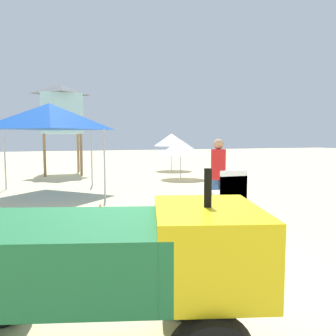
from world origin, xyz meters
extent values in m
plane|color=beige|center=(0.00, 0.00, 0.00)|extent=(80.00, 80.00, 0.00)
cube|color=#1E6B38|center=(-1.27, -1.05, 0.85)|extent=(2.04, 1.57, 0.50)
cube|color=yellow|center=(-0.12, -1.39, 0.90)|extent=(1.08, 1.28, 0.60)
cylinder|color=black|center=(-0.12, -1.39, 1.35)|extent=(0.07, 0.07, 0.30)
cylinder|color=black|center=(-0.01, -0.85, 0.30)|extent=(0.63, 0.34, 0.60)
cube|color=white|center=(1.56, 1.29, 0.44)|extent=(0.48, 0.48, 0.04)
cube|color=white|center=(1.56, 1.07, 0.64)|extent=(0.48, 0.04, 0.40)
cube|color=white|center=(1.56, 1.29, 0.53)|extent=(0.48, 0.48, 0.04)
cube|color=white|center=(1.56, 1.07, 0.73)|extent=(0.48, 0.04, 0.40)
cube|color=white|center=(1.56, 1.29, 0.62)|extent=(0.48, 0.48, 0.04)
cube|color=white|center=(1.56, 1.07, 0.82)|extent=(0.48, 0.04, 0.40)
cube|color=white|center=(1.56, 1.29, 0.71)|extent=(0.48, 0.48, 0.04)
cube|color=white|center=(1.56, 1.07, 0.91)|extent=(0.48, 0.04, 0.40)
cube|color=white|center=(1.56, 1.29, 0.80)|extent=(0.48, 0.48, 0.04)
cube|color=white|center=(1.56, 1.07, 1.00)|extent=(0.48, 0.04, 0.40)
cylinder|color=white|center=(1.77, 1.50, 0.21)|extent=(0.04, 0.04, 0.42)
cylinder|color=white|center=(1.35, 1.50, 0.21)|extent=(0.04, 0.04, 0.42)
cylinder|color=white|center=(1.77, 1.08, 0.21)|extent=(0.04, 0.04, 0.42)
cylinder|color=white|center=(1.35, 1.08, 0.21)|extent=(0.04, 0.04, 0.42)
cylinder|color=#33598C|center=(2.15, 2.86, 0.41)|extent=(0.14, 0.14, 0.82)
cylinder|color=#33598C|center=(2.31, 2.86, 0.41)|extent=(0.14, 0.14, 0.82)
cylinder|color=red|center=(2.23, 2.86, 1.15)|extent=(0.32, 0.32, 0.65)
sphere|color=tan|center=(2.23, 2.86, 1.58)|extent=(0.22, 0.22, 0.22)
cylinder|color=#B2B2B7|center=(0.26, 5.86, 0.98)|extent=(0.05, 0.05, 1.96)
cylinder|color=#B2B2B7|center=(-2.54, 8.66, 0.98)|extent=(0.05, 0.05, 1.96)
cylinder|color=#B2B2B7|center=(0.26, 8.66, 0.98)|extent=(0.05, 0.05, 1.96)
pyramid|color=#144CB2|center=(-1.14, 7.26, 2.35)|extent=(2.80, 2.80, 0.78)
cylinder|color=olive|center=(-1.32, 12.16, 0.94)|extent=(0.12, 0.12, 1.87)
cylinder|color=olive|center=(0.24, 12.16, 0.94)|extent=(0.12, 0.12, 1.87)
cylinder|color=olive|center=(-1.32, 13.72, 0.94)|extent=(0.12, 0.12, 1.87)
cylinder|color=olive|center=(0.24, 13.72, 0.94)|extent=(0.12, 0.12, 1.87)
cube|color=#A8D9DB|center=(-0.54, 12.94, 2.77)|extent=(1.80, 1.80, 1.80)
pyramid|color=#4C5156|center=(-0.54, 12.94, 3.90)|extent=(1.98, 1.98, 0.45)
cylinder|color=beige|center=(3.98, 9.47, 0.82)|extent=(0.04, 0.04, 1.63)
cone|color=white|center=(3.98, 9.47, 1.31)|extent=(1.80, 1.80, 0.63)
cylinder|color=beige|center=(4.86, 12.93, 0.95)|extent=(0.04, 0.04, 1.91)
cone|color=white|center=(4.86, 12.93, 1.58)|extent=(1.83, 1.83, 0.64)
cone|color=orange|center=(-0.33, 2.81, 0.24)|extent=(0.33, 0.33, 0.47)
camera|label=1|loc=(-1.29, -3.76, 1.74)|focal=36.90mm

